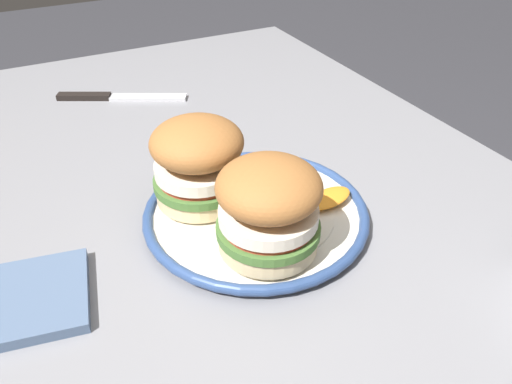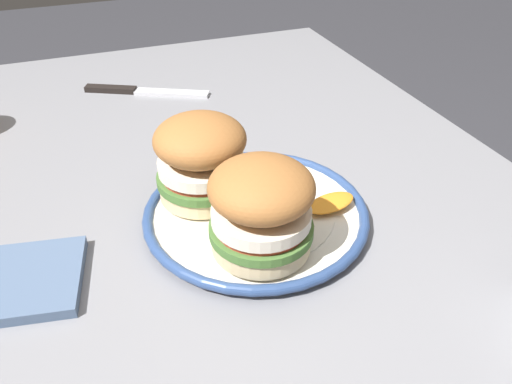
{
  "view_description": "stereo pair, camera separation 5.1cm",
  "coord_description": "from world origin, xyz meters",
  "px_view_note": "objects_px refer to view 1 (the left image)",
  "views": [
    {
      "loc": [
        0.34,
        -0.16,
        1.08
      ],
      "look_at": [
        -0.07,
        0.05,
        0.75
      ],
      "focal_mm": 35.23,
      "sensor_mm": 36.0,
      "label": 1
    },
    {
      "loc": [
        0.36,
        -0.12,
        1.08
      ],
      "look_at": [
        -0.07,
        0.05,
        0.75
      ],
      "focal_mm": 35.23,
      "sensor_mm": 36.0,
      "label": 2
    }
  ],
  "objects_px": {
    "sandwich_half_right": "(201,160)",
    "table_knife": "(113,97)",
    "dining_table": "(247,329)",
    "dinner_plate": "(256,213)",
    "sandwich_half_left": "(269,206)"
  },
  "relations": [
    {
      "from": "dining_table",
      "to": "sandwich_half_left",
      "type": "relative_size",
      "value": 11.24
    },
    {
      "from": "dining_table",
      "to": "sandwich_half_right",
      "type": "distance_m",
      "value": 0.2
    },
    {
      "from": "dining_table",
      "to": "sandwich_half_left",
      "type": "height_order",
      "value": "sandwich_half_left"
    },
    {
      "from": "sandwich_half_left",
      "to": "table_knife",
      "type": "height_order",
      "value": "sandwich_half_left"
    },
    {
      "from": "sandwich_half_left",
      "to": "sandwich_half_right",
      "type": "xyz_separation_m",
      "value": [
        -0.11,
        -0.03,
        0.0
      ]
    },
    {
      "from": "dining_table",
      "to": "dinner_plate",
      "type": "bearing_deg",
      "value": 145.86
    },
    {
      "from": "dining_table",
      "to": "sandwich_half_right",
      "type": "bearing_deg",
      "value": 178.06
    },
    {
      "from": "dining_table",
      "to": "sandwich_half_right",
      "type": "relative_size",
      "value": 10.35
    },
    {
      "from": "sandwich_half_left",
      "to": "sandwich_half_right",
      "type": "relative_size",
      "value": 0.92
    },
    {
      "from": "dining_table",
      "to": "dinner_plate",
      "type": "xyz_separation_m",
      "value": [
        -0.07,
        0.05,
        0.1
      ]
    },
    {
      "from": "sandwich_half_left",
      "to": "dining_table",
      "type": "bearing_deg",
      "value": -74.8
    },
    {
      "from": "dinner_plate",
      "to": "table_knife",
      "type": "distance_m",
      "value": 0.41
    },
    {
      "from": "sandwich_half_right",
      "to": "table_knife",
      "type": "relative_size",
      "value": 0.67
    },
    {
      "from": "dining_table",
      "to": "sandwich_half_left",
      "type": "xyz_separation_m",
      "value": [
        -0.01,
        0.03,
        0.16
      ]
    },
    {
      "from": "dinner_plate",
      "to": "sandwich_half_left",
      "type": "xyz_separation_m",
      "value": [
        0.06,
        -0.02,
        0.06
      ]
    }
  ]
}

